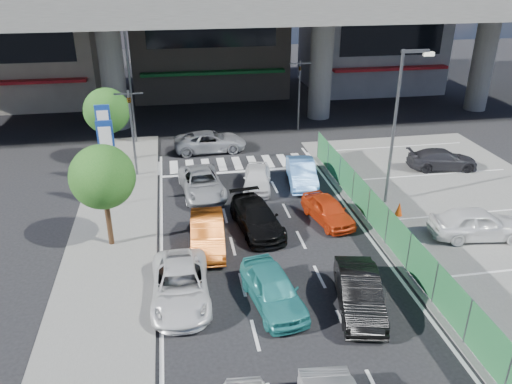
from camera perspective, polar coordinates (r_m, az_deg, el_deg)
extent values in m
plane|color=black|center=(20.55, 2.92, -10.08)|extent=(120.00, 120.00, 0.00)
cube|color=#62625F|center=(26.41, 25.94, -4.20)|extent=(12.00, 28.00, 0.06)
cube|color=#62625F|center=(23.71, -16.13, -5.77)|extent=(4.00, 30.00, 0.12)
cylinder|color=slate|center=(39.35, -16.07, 12.68)|extent=(1.80, 1.80, 8.00)
cylinder|color=slate|center=(40.90, 7.43, 13.87)|extent=(1.80, 1.80, 8.00)
cylinder|color=slate|center=(46.93, 24.49, 13.34)|extent=(1.80, 1.80, 8.00)
cube|color=slate|center=(38.65, -4.36, 20.84)|extent=(64.00, 14.00, 2.00)
cube|color=gray|center=(50.12, -24.94, 16.81)|extent=(12.00, 10.00, 13.00)
cube|color=red|center=(45.80, -25.52, 11.35)|extent=(10.80, 1.60, 0.25)
cube|color=black|center=(45.23, -26.55, 16.69)|extent=(9.60, 0.10, 5.85)
cube|color=gray|center=(49.69, -5.70, 19.99)|extent=(14.00, 10.00, 15.00)
cube|color=#136127|center=(45.32, -4.90, 13.53)|extent=(12.60, 1.60, 0.25)
cube|color=black|center=(44.64, -5.18, 20.41)|extent=(11.20, 0.10, 6.75)
cube|color=gray|center=(52.60, 13.06, 18.14)|extent=(12.00, 10.00, 12.00)
cube|color=red|center=(48.45, 14.98, 13.55)|extent=(10.80, 1.60, 0.25)
cube|color=black|center=(47.96, 15.46, 18.00)|extent=(9.60, 0.10, 5.40)
cylinder|color=#595B60|center=(29.90, -13.90, 6.38)|extent=(0.14, 0.14, 5.20)
cube|color=#595B60|center=(29.25, -14.39, 10.83)|extent=(1.60, 0.08, 0.08)
imported|color=black|center=(29.32, -14.32, 10.26)|extent=(0.26, 1.24, 0.50)
cylinder|color=#595B60|center=(37.72, 4.93, 10.85)|extent=(0.14, 0.14, 5.20)
cube|color=#595B60|center=(37.20, 5.07, 14.43)|extent=(1.60, 0.08, 0.08)
imported|color=black|center=(37.26, 5.06, 13.98)|extent=(0.26, 1.24, 0.50)
cylinder|color=#595B60|center=(26.06, 15.45, 6.70)|extent=(0.16, 0.16, 8.00)
cube|color=#595B60|center=(25.43, 17.75, 15.08)|extent=(1.40, 0.15, 0.15)
cube|color=silver|center=(25.78, 19.14, 14.68)|extent=(0.50, 0.22, 0.18)
cylinder|color=#595B60|center=(35.32, -14.16, 11.55)|extent=(0.16, 0.16, 8.00)
cube|color=#595B60|center=(34.63, -13.82, 17.91)|extent=(1.40, 0.15, 0.15)
cube|color=silver|center=(34.61, -12.59, 17.77)|extent=(0.50, 0.22, 0.18)
cylinder|color=#595B60|center=(26.81, -16.10, 0.47)|extent=(0.10, 0.10, 2.20)
cube|color=navy|center=(26.04, -16.65, 4.67)|extent=(0.80, 0.12, 3.00)
cube|color=white|center=(25.97, -16.66, 4.62)|extent=(0.60, 0.02, 2.40)
cylinder|color=#595B60|center=(29.61, -16.39, 2.79)|extent=(0.10, 0.10, 2.20)
cube|color=navy|center=(28.91, -16.89, 6.64)|extent=(0.80, 0.12, 3.00)
cube|color=white|center=(28.85, -16.91, 6.60)|extent=(0.60, 0.02, 2.40)
cylinder|color=#382314|center=(23.16, -16.46, -3.34)|extent=(0.24, 0.24, 2.40)
sphere|color=#174E16|center=(22.24, -17.14, 1.66)|extent=(2.80, 2.80, 2.80)
cylinder|color=#382314|center=(32.86, -16.23, 5.21)|extent=(0.24, 0.24, 2.40)
sphere|color=#174E16|center=(32.21, -16.70, 8.88)|extent=(2.80, 2.80, 2.80)
imported|color=silver|center=(19.36, -8.63, -10.50)|extent=(2.22, 4.69, 1.30)
imported|color=teal|center=(18.91, 1.96, -11.02)|extent=(2.25, 4.26, 1.38)
imported|color=black|center=(19.09, 11.72, -11.22)|extent=(2.31, 4.40, 1.38)
imported|color=#BF5214|center=(22.49, -5.57, -4.72)|extent=(1.71, 4.27, 1.38)
imported|color=black|center=(23.79, 0.09, -2.93)|extent=(2.42, 4.68, 1.30)
imported|color=red|center=(24.81, 8.22, -2.05)|extent=(2.17, 3.83, 1.23)
imported|color=#989B9F|center=(27.53, -6.21, 0.99)|extent=(2.59, 4.86, 1.30)
imported|color=white|center=(28.08, 0.14, 1.62)|extent=(2.21, 3.97, 1.28)
imported|color=#518CD4|center=(28.74, 5.24, 2.19)|extent=(1.98, 4.34, 1.38)
imported|color=#A7A8AF|center=(33.89, -5.25, 5.77)|extent=(4.90, 2.39, 1.34)
imported|color=white|center=(25.15, 23.98, -3.29)|extent=(4.49, 2.30, 1.47)
imported|color=#28282C|center=(32.72, 20.52, 3.52)|extent=(4.42, 2.31, 1.22)
cone|color=#E64A0C|center=(26.12, 16.04, -1.85)|extent=(0.42, 0.42, 0.72)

